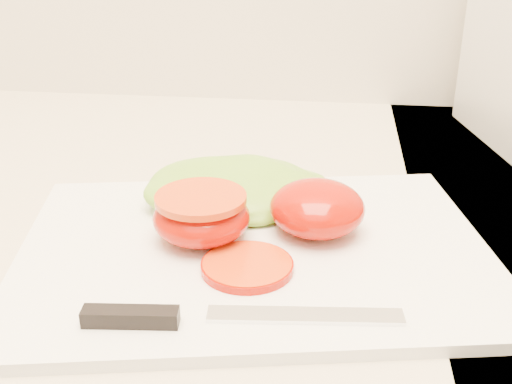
# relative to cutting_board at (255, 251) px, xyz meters

# --- Properties ---
(cutting_board) EXTENTS (0.44, 0.35, 0.01)m
(cutting_board) POSITION_rel_cutting_board_xyz_m (0.00, 0.00, 0.00)
(cutting_board) COLOR white
(cutting_board) RESTS_ON counter
(tomato_half_dome) EXTENTS (0.08, 0.08, 0.05)m
(tomato_half_dome) POSITION_rel_cutting_board_xyz_m (0.05, 0.03, 0.03)
(tomato_half_dome) COLOR #B00C00
(tomato_half_dome) RESTS_ON cutting_board
(tomato_half_cut) EXTENTS (0.08, 0.08, 0.04)m
(tomato_half_cut) POSITION_rel_cutting_board_xyz_m (-0.05, 0.01, 0.03)
(tomato_half_cut) COLOR #B00C00
(tomato_half_cut) RESTS_ON cutting_board
(tomato_slice_0) EXTENTS (0.07, 0.07, 0.01)m
(tomato_slice_0) POSITION_rel_cutting_board_xyz_m (-0.00, -0.04, 0.01)
(tomato_slice_0) COLOR #D74E0D
(tomato_slice_0) RESTS_ON cutting_board
(lettuce_leaf_0) EXTENTS (0.19, 0.15, 0.03)m
(lettuce_leaf_0) POSITION_rel_cutting_board_xyz_m (-0.03, 0.08, 0.02)
(lettuce_leaf_0) COLOR #94C433
(lettuce_leaf_0) RESTS_ON cutting_board
(lettuce_leaf_1) EXTENTS (0.12, 0.11, 0.02)m
(lettuce_leaf_1) POSITION_rel_cutting_board_xyz_m (0.02, 0.09, 0.02)
(lettuce_leaf_1) COLOR #94C433
(lettuce_leaf_1) RESTS_ON cutting_board
(knife) EXTENTS (0.22, 0.05, 0.01)m
(knife) POSITION_rel_cutting_board_xyz_m (-0.02, -0.11, 0.01)
(knife) COLOR silver
(knife) RESTS_ON cutting_board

